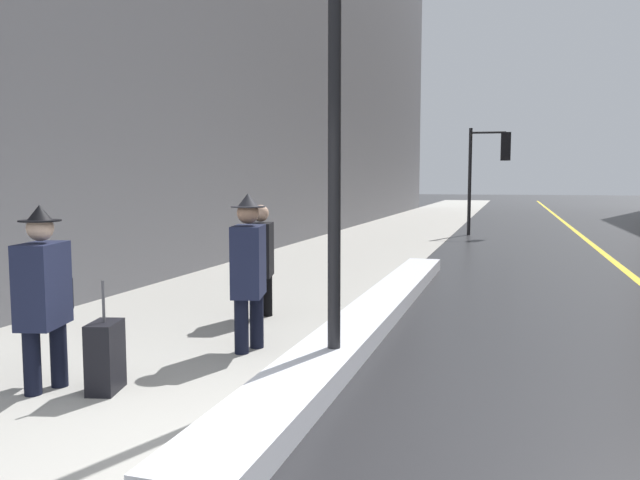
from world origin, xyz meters
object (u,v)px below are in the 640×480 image
pedestrian_with_shoulder_bag (44,291)px  pedestrian_nearside (261,256)px  lamp_post (335,38)px  rolling_suitcase (105,357)px  traffic_light_near (492,158)px  pedestrian_in_fedora (249,266)px

pedestrian_with_shoulder_bag → pedestrian_nearside: size_ratio=1.07×
lamp_post → pedestrian_nearside: lamp_post is taller
pedestrian_with_shoulder_bag → pedestrian_nearside: bearing=154.2°
pedestrian_with_shoulder_bag → pedestrian_nearside: 3.18m
pedestrian_nearside → rolling_suitcase: 3.05m
pedestrian_with_shoulder_bag → lamp_post: bearing=107.3°
traffic_light_near → pedestrian_with_shoulder_bag: bearing=-105.2°
pedestrian_in_fedora → rolling_suitcase: pedestrian_in_fedora is taller
traffic_light_near → pedestrian_with_shoulder_bag: size_ratio=2.21×
lamp_post → pedestrian_with_shoulder_bag: bearing=-148.8°
pedestrian_with_shoulder_bag → traffic_light_near: bearing=155.7°
lamp_post → pedestrian_in_fedora: size_ratio=3.11×
lamp_post → rolling_suitcase: 3.41m
pedestrian_in_fedora → rolling_suitcase: bearing=-36.7°
lamp_post → pedestrian_in_fedora: 2.39m
lamp_post → traffic_light_near: 15.53m
pedestrian_with_shoulder_bag → pedestrian_in_fedora: 1.99m
rolling_suitcase → pedestrian_nearside: bearing=163.0°
pedestrian_nearside → pedestrian_with_shoulder_bag: bearing=-25.8°
traffic_light_near → lamp_post: bearing=-98.3°
traffic_light_near → pedestrian_nearside: traffic_light_near is taller
rolling_suitcase → lamp_post: bearing=111.8°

